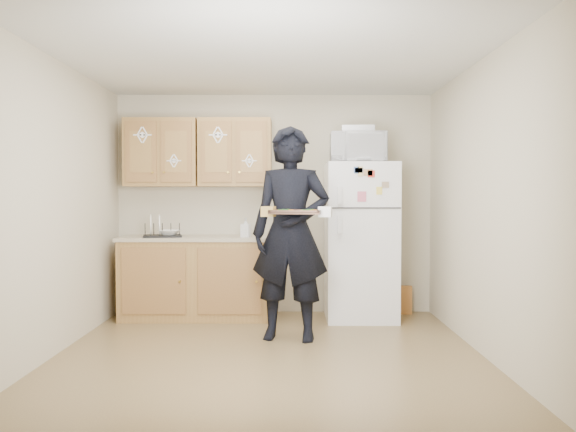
{
  "coord_description": "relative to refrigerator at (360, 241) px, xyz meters",
  "views": [
    {
      "loc": [
        0.17,
        -4.67,
        1.34
      ],
      "look_at": [
        0.16,
        0.45,
        1.16
      ],
      "focal_mm": 35.0,
      "sensor_mm": 36.0,
      "label": 1
    }
  ],
  "objects": [
    {
      "name": "floor",
      "position": [
        -0.95,
        -1.43,
        -0.85
      ],
      "size": [
        3.6,
        3.6,
        0.0
      ],
      "primitive_type": "plane",
      "color": "brown",
      "rests_on": "ground"
    },
    {
      "name": "ceiling",
      "position": [
        -0.95,
        -1.43,
        1.65
      ],
      "size": [
        3.6,
        3.6,
        0.0
      ],
      "primitive_type": "plane",
      "color": "silver",
      "rests_on": "wall_back"
    },
    {
      "name": "wall_back",
      "position": [
        -0.95,
        0.37,
        0.4
      ],
      "size": [
        3.6,
        0.04,
        2.5
      ],
      "primitive_type": "cube",
      "color": "beige",
      "rests_on": "floor"
    },
    {
      "name": "wall_front",
      "position": [
        -0.95,
        -3.23,
        0.4
      ],
      "size": [
        3.6,
        0.04,
        2.5
      ],
      "primitive_type": "cube",
      "color": "beige",
      "rests_on": "floor"
    },
    {
      "name": "wall_left",
      "position": [
        -2.75,
        -1.43,
        0.4
      ],
      "size": [
        0.04,
        3.6,
        2.5
      ],
      "primitive_type": "cube",
      "color": "beige",
      "rests_on": "floor"
    },
    {
      "name": "wall_right",
      "position": [
        0.85,
        -1.43,
        0.4
      ],
      "size": [
        0.04,
        3.6,
        2.5
      ],
      "primitive_type": "cube",
      "color": "beige",
      "rests_on": "floor"
    },
    {
      "name": "refrigerator",
      "position": [
        0.0,
        0.0,
        0.0
      ],
      "size": [
        0.75,
        0.7,
        1.7
      ],
      "primitive_type": "cube",
      "color": "white",
      "rests_on": "floor"
    },
    {
      "name": "base_cabinet",
      "position": [
        -1.8,
        0.05,
        -0.42
      ],
      "size": [
        1.6,
        0.6,
        0.86
      ],
      "primitive_type": "cube",
      "color": "brown",
      "rests_on": "floor"
    },
    {
      "name": "countertop",
      "position": [
        -1.8,
        0.05,
        0.03
      ],
      "size": [
        1.64,
        0.64,
        0.04
      ],
      "primitive_type": "cube",
      "color": "#B3AC8A",
      "rests_on": "base_cabinet"
    },
    {
      "name": "upper_cab_left",
      "position": [
        -2.2,
        0.18,
        0.98
      ],
      "size": [
        0.8,
        0.33,
        0.75
      ],
      "primitive_type": "cube",
      "color": "brown",
      "rests_on": "wall_back"
    },
    {
      "name": "upper_cab_right",
      "position": [
        -1.38,
        0.18,
        0.98
      ],
      "size": [
        0.8,
        0.33,
        0.75
      ],
      "primitive_type": "cube",
      "color": "brown",
      "rests_on": "wall_back"
    },
    {
      "name": "cereal_box",
      "position": [
        0.52,
        0.24,
        -0.69
      ],
      "size": [
        0.2,
        0.07,
        0.32
      ],
      "primitive_type": "cube",
      "color": "gold",
      "rests_on": "floor"
    },
    {
      "name": "person",
      "position": [
        -0.76,
        -0.88,
        0.15
      ],
      "size": [
        0.8,
        0.59,
        1.99
      ],
      "primitive_type": "imported",
      "rotation": [
        0.0,
        0.0,
        -0.17
      ],
      "color": "black",
      "rests_on": "floor"
    },
    {
      "name": "baking_tray",
      "position": [
        -0.71,
        -1.18,
        0.34
      ],
      "size": [
        0.49,
        0.4,
        0.04
      ],
      "primitive_type": "cube",
      "rotation": [
        0.0,
        0.0,
        -0.17
      ],
      "color": "black",
      "rests_on": "person"
    },
    {
      "name": "pizza_front_left",
      "position": [
        -0.83,
        -1.24,
        0.36
      ],
      "size": [
        0.15,
        0.15,
        0.02
      ],
      "primitive_type": "cylinder",
      "color": "orange",
      "rests_on": "baking_tray"
    },
    {
      "name": "pizza_front_right",
      "position": [
        -0.62,
        -1.27,
        0.36
      ],
      "size": [
        0.15,
        0.15,
        0.02
      ],
      "primitive_type": "cylinder",
      "color": "orange",
      "rests_on": "baking_tray"
    },
    {
      "name": "pizza_back_left",
      "position": [
        -0.8,
        -1.09,
        0.36
      ],
      "size": [
        0.15,
        0.15,
        0.02
      ],
      "primitive_type": "cylinder",
      "color": "orange",
      "rests_on": "baking_tray"
    },
    {
      "name": "pizza_back_right",
      "position": [
        -0.6,
        -1.13,
        0.36
      ],
      "size": [
        0.15,
        0.15,
        0.02
      ],
      "primitive_type": "cylinder",
      "color": "orange",
      "rests_on": "baking_tray"
    },
    {
      "name": "microwave",
      "position": [
        -0.04,
        -0.05,
        1.01
      ],
      "size": [
        0.59,
        0.41,
        0.32
      ],
      "primitive_type": "imported",
      "rotation": [
        0.0,
        0.0,
        -0.02
      ],
      "color": "white",
      "rests_on": "refrigerator"
    },
    {
      "name": "foil_pan",
      "position": [
        -0.04,
        -0.02,
        1.21
      ],
      "size": [
        0.36,
        0.27,
        0.07
      ],
      "primitive_type": "cube",
      "rotation": [
        0.0,
        0.0,
        -0.07
      ],
      "color": "silver",
      "rests_on": "microwave"
    },
    {
      "name": "dish_rack",
      "position": [
        -2.15,
        -0.05,
        0.13
      ],
      "size": [
        0.46,
        0.39,
        0.16
      ],
      "primitive_type": "cube",
      "rotation": [
        0.0,
        0.0,
        0.24
      ],
      "color": "black",
      "rests_on": "countertop"
    },
    {
      "name": "bowl",
      "position": [
        -2.08,
        -0.05,
        0.1
      ],
      "size": [
        0.24,
        0.24,
        0.06
      ],
      "primitive_type": "imported",
      "rotation": [
        0.0,
        0.0,
        -0.08
      ],
      "color": "silver",
      "rests_on": "dish_rack"
    },
    {
      "name": "soap_bottle",
      "position": [
        -1.25,
        -0.07,
        0.15
      ],
      "size": [
        0.11,
        0.11,
        0.21
      ],
      "primitive_type": "imported",
      "rotation": [
        0.0,
        0.0,
        -0.24
      ],
      "color": "white",
      "rests_on": "countertop"
    }
  ]
}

